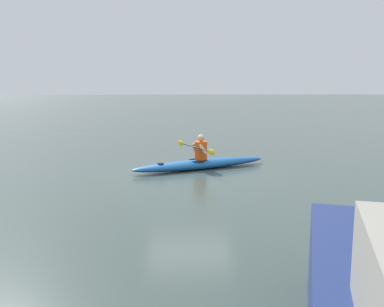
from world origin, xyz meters
name	(u,v)px	position (x,y,z in m)	size (l,w,h in m)	color
ground_plane	(189,174)	(0.00, 0.00, 0.00)	(160.00, 160.00, 0.00)	#384742
kayak	(201,164)	(-0.37, -0.72, 0.15)	(4.28, 2.47, 0.29)	#1959A5
kayaker	(200,149)	(-0.35, -0.71, 0.62)	(1.09, 2.20, 0.77)	#E04C14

